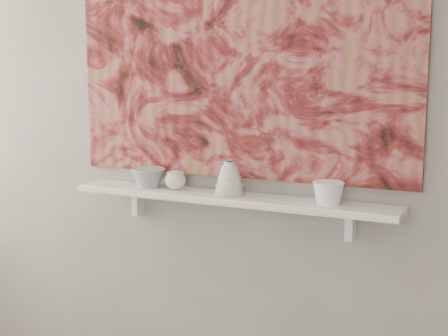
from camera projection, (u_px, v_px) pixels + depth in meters
The scene contains 11 objects.
wall_back at pixel (239, 91), 2.58m from camera, with size 3.60×3.60×0.00m, color gray.
shelf at pixel (229, 198), 2.56m from camera, with size 1.40×0.18×0.03m, color white.
shelf_stripe at pixel (219, 203), 2.48m from camera, with size 1.40×0.01×0.02m, color #F3E4A2.
bracket_left at pixel (138, 202), 2.84m from camera, with size 0.03×0.06×0.12m, color white.
bracket_right at pixel (350, 225), 2.42m from camera, with size 0.03×0.06×0.12m, color white.
painting at pixel (238, 44), 2.53m from camera, with size 1.50×0.03×1.10m, color maroon.
house_motif at pixel (344, 124), 2.38m from camera, with size 0.09×0.00×0.08m, color black.
bowl_grey at pixel (148, 177), 2.72m from camera, with size 0.15×0.15×0.09m, color gray, non-canonical shape.
cup_cream at pixel (175, 180), 2.66m from camera, with size 0.09×0.09×0.08m, color beige, non-canonical shape.
bell_vessel at pixel (230, 178), 2.55m from camera, with size 0.13×0.13×0.14m, color beige, non-canonical shape.
bowl_white at pixel (329, 193), 2.38m from camera, with size 0.12×0.12×0.09m, color white, non-canonical shape.
Camera 1 is at (1.05, -0.77, 1.44)m, focal length 50.00 mm.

